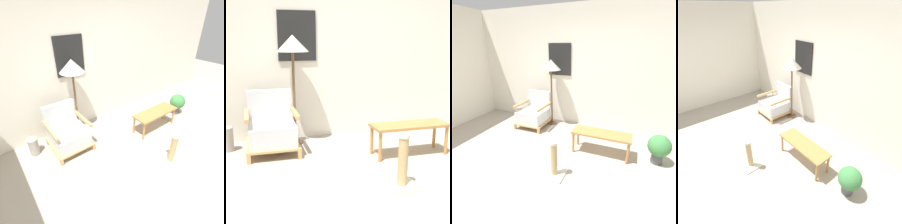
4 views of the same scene
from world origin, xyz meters
TOP-DOWN VIEW (x-y plane):
  - ground_plane at (0.00, 0.00)m, footprint 14.00×14.00m
  - wall_back at (-0.00, 2.29)m, footprint 8.00×0.09m
  - wall_left at (-2.85, 0.50)m, footprint 0.06×8.00m
  - armchair at (-1.08, 1.71)m, footprint 0.69×0.72m
  - floor_lamp at (-0.73, 1.98)m, footprint 0.45×0.45m
  - coffee_table at (0.66, 1.12)m, footprint 1.03×0.36m
  - vase at (-1.67, 1.91)m, footprint 0.17×0.17m
  - potted_plant at (1.60, 1.20)m, footprint 0.36×0.36m
  - scratching_post at (0.14, 0.28)m, footprint 0.32×0.32m

SIDE VIEW (x-z plane):
  - ground_plane at x=0.00m, z-range 0.00..0.00m
  - vase at x=-1.67m, z-range 0.00..0.34m
  - scratching_post at x=0.14m, z-range -0.08..0.50m
  - potted_plant at x=1.60m, z-range 0.05..0.55m
  - armchair at x=-1.08m, z-range -0.09..0.72m
  - coffee_table at x=0.66m, z-range 0.15..0.58m
  - wall_left at x=-2.85m, z-range 0.00..2.70m
  - wall_back at x=0.00m, z-range 0.00..2.70m
  - floor_lamp at x=-0.73m, z-range 0.60..2.17m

